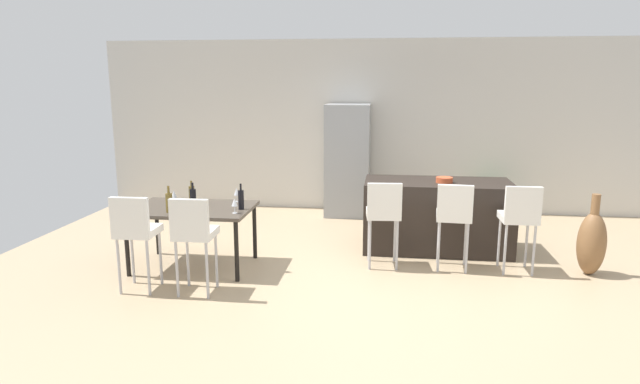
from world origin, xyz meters
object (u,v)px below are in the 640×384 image
(bar_chair_middle, at_px, (454,213))
(bar_chair_right, at_px, (520,215))
(dining_chair_far, at_px, (193,230))
(wine_glass_right, at_px, (237,192))
(wine_bottle_middle, at_px, (169,202))
(potted_plant, at_px, (496,196))
(refrigerator, at_px, (348,160))
(wine_bottle_end, at_px, (192,195))
(fruit_bowl, at_px, (444,180))
(kitchen_island, at_px, (437,215))
(wine_bottle_left, at_px, (193,198))
(dining_chair_near, at_px, (135,228))
(dining_table, at_px, (193,212))
(wine_glass_near, at_px, (174,195))
(wine_glass_far, at_px, (234,202))
(bar_chair_left, at_px, (384,211))
(wine_bottle_corner, at_px, (241,199))
(floor_vase, at_px, (592,243))

(bar_chair_middle, relative_size, bar_chair_right, 1.00)
(dining_chair_far, xyz_separation_m, wine_glass_right, (0.13, 1.18, 0.17))
(bar_chair_middle, distance_m, dining_chair_far, 2.97)
(wine_bottle_middle, height_order, potted_plant, wine_bottle_middle)
(wine_glass_right, xyz_separation_m, refrigerator, (1.18, 2.52, 0.06))
(wine_bottle_end, height_order, fruit_bowl, wine_bottle_end)
(refrigerator, bearing_deg, kitchen_island, -53.18)
(wine_bottle_left, bearing_deg, refrigerator, 61.79)
(bar_chair_middle, height_order, potted_plant, bar_chair_middle)
(dining_chair_near, bearing_deg, bar_chair_middle, 18.13)
(wine_bottle_middle, height_order, wine_bottle_end, wine_bottle_middle)
(wine_bottle_left, distance_m, refrigerator, 3.34)
(dining_table, distance_m, dining_chair_far, 0.89)
(wine_bottle_middle, bearing_deg, dining_table, 58.28)
(bar_chair_right, relative_size, wine_bottle_left, 3.38)
(bar_chair_right, bearing_deg, wine_glass_near, -177.60)
(wine_bottle_end, relative_size, wine_glass_near, 1.73)
(dining_chair_near, xyz_separation_m, wine_glass_far, (0.90, 0.61, 0.17))
(bar_chair_left, xyz_separation_m, potted_plant, (1.79, 2.58, -0.31))
(wine_glass_right, bearing_deg, wine_bottle_left, -133.34)
(bar_chair_middle, relative_size, dining_chair_far, 1.00)
(wine_bottle_corner, height_order, wine_bottle_end, wine_bottle_corner)
(wine_glass_right, distance_m, refrigerator, 2.78)
(bar_chair_right, distance_m, floor_vase, 0.89)
(dining_table, relative_size, refrigerator, 0.77)
(wine_bottle_corner, bearing_deg, wine_glass_far, -96.05)
(bar_chair_right, bearing_deg, potted_plant, 84.79)
(fruit_bowl, bearing_deg, wine_glass_far, -152.85)
(dining_chair_far, bearing_deg, wine_bottle_end, 110.94)
(wine_glass_right, bearing_deg, kitchen_island, 16.58)
(bar_chair_left, bearing_deg, refrigerator, 103.74)
(wine_bottle_middle, bearing_deg, wine_bottle_left, 43.25)
(floor_vase, bearing_deg, wine_bottle_corner, -174.93)
(wine_bottle_left, bearing_deg, wine_bottle_corner, 4.54)
(bar_chair_right, xyz_separation_m, wine_bottle_left, (-3.77, -0.35, 0.17))
(wine_bottle_middle, bearing_deg, floor_vase, 7.12)
(dining_table, distance_m, wine_bottle_corner, 0.63)
(wine_glass_near, bearing_deg, wine_glass_far, -21.42)
(dining_chair_far, xyz_separation_m, wine_bottle_left, (-0.28, 0.76, 0.17))
(bar_chair_middle, xyz_separation_m, wine_glass_right, (-2.63, 0.07, 0.17))
(refrigerator, bearing_deg, fruit_bowl, -52.90)
(dining_chair_far, distance_m, wine_bottle_end, 1.00)
(wine_glass_far, bearing_deg, fruit_bowl, 27.15)
(wine_bottle_end, bearing_deg, floor_vase, 2.90)
(kitchen_island, xyz_separation_m, wine_bottle_corner, (-2.34, -1.13, 0.40))
(wine_glass_right, bearing_deg, wine_glass_near, -160.90)
(bar_chair_middle, bearing_deg, wine_bottle_end, -176.59)
(bar_chair_middle, bearing_deg, wine_bottle_left, -173.38)
(wine_glass_right, xyz_separation_m, wine_glass_far, (0.14, -0.58, 0.00))
(wine_bottle_middle, height_order, wine_glass_far, wine_bottle_middle)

